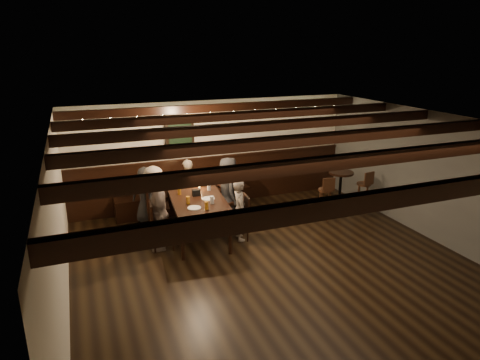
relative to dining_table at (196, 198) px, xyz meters
name	(u,v)px	position (x,y,z in m)	size (l,w,h in m)	color
room	(220,174)	(0.59, 0.28, 0.33)	(7.00, 7.00, 7.00)	black
dining_table	(196,198)	(0.00, 0.00, 0.00)	(1.19, 2.24, 0.81)	black
chair_left_near	(157,215)	(-0.67, 0.52, -0.45)	(0.48, 0.48, 0.96)	black
chair_left_far	(162,234)	(-0.76, -0.37, -0.47)	(0.44, 0.44, 0.88)	black
chair_right_near	(227,208)	(0.76, 0.37, -0.45)	(0.48, 0.48, 0.95)	black
chair_right_far	(238,226)	(0.67, -0.52, -0.48)	(0.43, 0.43, 0.86)	black
person_bench_left	(146,195)	(-0.80, 0.99, -0.15)	(0.58, 0.37, 1.18)	#28272A
person_bench_centre	(188,187)	(0.11, 1.04, -0.12)	(0.45, 0.30, 1.25)	gray
person_bench_right	(230,186)	(0.99, 0.80, -0.13)	(0.59, 0.46, 1.22)	#4F281B
person_left_near	(155,198)	(-0.70, 0.52, -0.09)	(0.84, 0.48, 1.31)	#AB9F90
person_left_far	(159,212)	(-0.79, -0.37, -0.04)	(0.83, 0.34, 1.41)	gray
person_right_near	(228,190)	(0.79, 0.37, -0.05)	(0.67, 0.44, 1.38)	#2A2A2D
person_right_far	(240,210)	(0.70, -0.52, -0.15)	(0.43, 0.28, 1.18)	gray
pint_a	(176,182)	(-0.21, 0.73, 0.14)	(0.07, 0.07, 0.14)	#BF7219
pint_b	(202,180)	(0.32, 0.62, 0.14)	(0.07, 0.07, 0.14)	#BF7219
pint_c	(179,191)	(-0.29, 0.13, 0.14)	(0.07, 0.07, 0.14)	#BF7219
pint_d	(209,187)	(0.32, 0.17, 0.14)	(0.07, 0.07, 0.14)	silver
pint_e	(188,200)	(-0.27, -0.43, 0.14)	(0.07, 0.07, 0.14)	#BF7219
pint_f	(212,200)	(0.14, -0.57, 0.14)	(0.07, 0.07, 0.14)	silver
pint_g	(206,205)	(-0.03, -0.80, 0.14)	(0.07, 0.07, 0.14)	#BF7219
plate_near	(194,208)	(-0.22, -0.68, 0.07)	(0.24, 0.24, 0.01)	white
plate_far	(208,199)	(0.15, -0.32, 0.07)	(0.24, 0.24, 0.01)	white
condiment_caddy	(196,193)	(-0.01, -0.05, 0.13)	(0.15, 0.10, 0.12)	black
candle	(199,188)	(0.15, 0.29, 0.09)	(0.05, 0.05, 0.05)	beige
high_top_table	(340,186)	(3.23, -0.08, -0.12)	(0.53, 0.53, 0.94)	black
bar_stool_left	(325,203)	(2.73, -0.28, -0.39)	(0.30, 0.32, 0.96)	#311C0F
bar_stool_right	(363,197)	(3.73, -0.23, -0.39)	(0.30, 0.32, 0.96)	#311C0F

